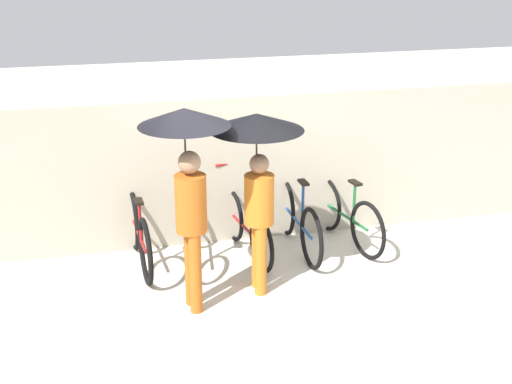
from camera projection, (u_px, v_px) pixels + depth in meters
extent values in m
plane|color=beige|center=(280.00, 318.00, 7.37)|extent=(30.00, 30.00, 0.00)
cube|color=#B2A893|center=(237.00, 170.00, 8.93)|extent=(10.59, 0.12, 1.86)
torus|color=black|center=(133.00, 219.00, 8.83)|extent=(0.11, 0.78, 0.78)
torus|color=black|center=(146.00, 252.00, 7.96)|extent=(0.11, 0.78, 0.78)
cylinder|color=maroon|center=(139.00, 235.00, 8.39)|extent=(0.10, 0.97, 0.04)
cylinder|color=maroon|center=(140.00, 222.00, 8.16)|extent=(0.04, 0.04, 0.47)
cube|color=black|center=(139.00, 201.00, 8.07)|extent=(0.10, 0.21, 0.03)
cylinder|color=maroon|center=(132.00, 195.00, 8.71)|extent=(0.04, 0.04, 0.64)
cylinder|color=maroon|center=(130.00, 171.00, 8.60)|extent=(0.44, 0.06, 0.03)
torus|color=black|center=(193.00, 219.00, 8.99)|extent=(0.14, 0.66, 0.65)
torus|color=black|center=(195.00, 252.00, 8.08)|extent=(0.14, 0.66, 0.65)
cylinder|color=#A59E93|center=(194.00, 235.00, 8.53)|extent=(0.16, 0.98, 0.04)
cylinder|color=#A59E93|center=(194.00, 218.00, 8.27)|extent=(0.04, 0.04, 0.57)
cube|color=black|center=(193.00, 194.00, 8.17)|extent=(0.11, 0.21, 0.03)
cylinder|color=#A59E93|center=(192.00, 194.00, 8.87)|extent=(0.04, 0.04, 0.68)
cylinder|color=#A59E93|center=(191.00, 168.00, 8.75)|extent=(0.44, 0.08, 0.03)
torus|color=black|center=(233.00, 215.00, 9.09)|extent=(0.15, 0.67, 0.67)
torus|color=black|center=(262.00, 245.00, 8.26)|extent=(0.15, 0.67, 0.67)
cylinder|color=maroon|center=(247.00, 229.00, 8.67)|extent=(0.18, 0.95, 0.04)
cylinder|color=maroon|center=(252.00, 213.00, 8.43)|extent=(0.04, 0.04, 0.55)
cube|color=black|center=(252.00, 190.00, 8.33)|extent=(0.12, 0.21, 0.03)
cylinder|color=maroon|center=(233.00, 190.00, 8.96)|extent=(0.04, 0.04, 0.70)
cylinder|color=maroon|center=(232.00, 164.00, 8.84)|extent=(0.44, 0.09, 0.03)
torus|color=black|center=(285.00, 207.00, 9.27)|extent=(0.07, 0.74, 0.74)
torus|color=black|center=(311.00, 238.00, 8.33)|extent=(0.07, 0.74, 0.74)
cylinder|color=#19478C|center=(298.00, 222.00, 8.80)|extent=(0.06, 1.04, 0.04)
cylinder|color=#19478C|center=(303.00, 206.00, 8.54)|extent=(0.04, 0.04, 0.57)
cube|color=black|center=(303.00, 182.00, 8.43)|extent=(0.10, 0.20, 0.03)
cylinder|color=#19478C|center=(286.00, 184.00, 9.16)|extent=(0.04, 0.04, 0.62)
cylinder|color=#19478C|center=(286.00, 161.00, 9.05)|extent=(0.44, 0.04, 0.03)
torus|color=black|center=(326.00, 204.00, 9.39)|extent=(0.20, 0.72, 0.72)
torus|color=black|center=(368.00, 230.00, 8.58)|extent=(0.20, 0.72, 0.72)
cylinder|color=#19662D|center=(346.00, 216.00, 8.99)|extent=(0.24, 0.96, 0.04)
cylinder|color=#19662D|center=(354.00, 203.00, 8.76)|extent=(0.04, 0.04, 0.49)
cube|color=black|center=(355.00, 183.00, 8.66)|extent=(0.13, 0.21, 0.03)
cylinder|color=#19662D|center=(327.00, 178.00, 9.27)|extent=(0.04, 0.04, 0.71)
cylinder|color=#19662D|center=(328.00, 152.00, 9.14)|extent=(0.44, 0.12, 0.03)
cylinder|color=#B25619|center=(196.00, 274.00, 7.34)|extent=(0.13, 0.13, 0.89)
cylinder|color=#B25619|center=(191.00, 266.00, 7.50)|extent=(0.13, 0.13, 0.89)
cylinder|color=#B25619|center=(191.00, 204.00, 7.15)|extent=(0.32, 0.32, 0.60)
sphere|color=#997051|center=(189.00, 162.00, 7.00)|extent=(0.23, 0.23, 0.23)
cylinder|color=#332D28|center=(186.00, 161.00, 7.14)|extent=(0.02, 0.02, 0.74)
cone|color=black|center=(184.00, 117.00, 6.97)|extent=(0.93, 0.93, 0.18)
cylinder|color=#C66B1E|center=(261.00, 260.00, 7.71)|extent=(0.13, 0.13, 0.81)
cylinder|color=#C66B1E|center=(257.00, 253.00, 7.88)|extent=(0.13, 0.13, 0.81)
cylinder|color=#C66B1E|center=(259.00, 199.00, 7.56)|extent=(0.32, 0.32, 0.55)
sphere|color=#997051|center=(259.00, 164.00, 7.42)|extent=(0.21, 0.21, 0.21)
cylinder|color=#332D28|center=(257.00, 162.00, 7.55)|extent=(0.02, 0.02, 0.69)
cone|color=black|center=(257.00, 122.00, 7.40)|extent=(1.01, 1.01, 0.18)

